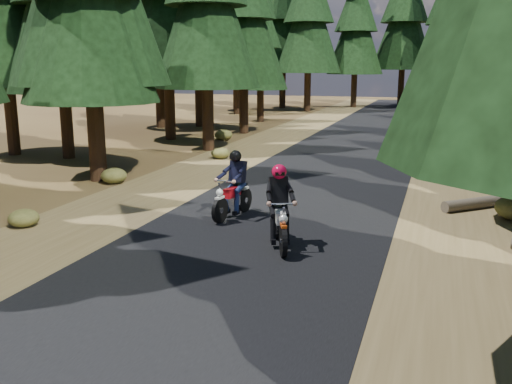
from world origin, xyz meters
The scene contains 7 objects.
ground centered at (0.00, 0.00, 0.00)m, with size 120.00×120.00×0.00m, color #402B17.
road centered at (0.00, 5.00, 0.01)m, with size 6.00×100.00×0.01m, color black.
shoulder_l centered at (-4.60, 5.00, 0.00)m, with size 3.20×100.00×0.01m, color brown.
shoulder_r centered at (4.60, 5.00, 0.00)m, with size 3.20×100.00×0.01m, color brown.
understory_shrubs centered at (1.66, 6.78, 0.27)m, with size 15.87×31.60×0.65m.
rider_lead centered at (0.69, 1.05, 0.61)m, with size 1.33×2.11×1.81m.
rider_follow centered at (-1.15, 3.07, 0.59)m, with size 0.92×2.03×1.74m.
Camera 1 is at (3.89, -10.45, 3.94)m, focal length 40.00 mm.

